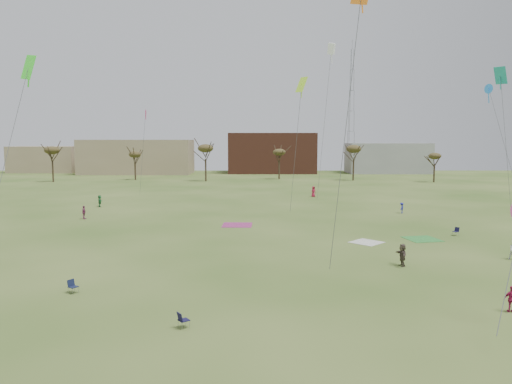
{
  "coord_description": "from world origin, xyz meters",
  "views": [
    {
      "loc": [
        -0.06,
        -27.63,
        9.73
      ],
      "look_at": [
        0.0,
        12.0,
        5.5
      ],
      "focal_mm": 33.74,
      "sensor_mm": 36.0,
      "label": 1
    }
  ],
  "objects_px": {
    "spectator_fore_a": "(512,299)",
    "camp_chair_center": "(184,323)",
    "camp_chair_left": "(73,289)",
    "camp_chair_right": "(456,233)",
    "radio_tower": "(351,110)"
  },
  "relations": [
    {
      "from": "camp_chair_right",
      "to": "radio_tower",
      "type": "height_order",
      "value": "radio_tower"
    },
    {
      "from": "camp_chair_center",
      "to": "camp_chair_right",
      "type": "relative_size",
      "value": 1.0
    },
    {
      "from": "camp_chair_center",
      "to": "radio_tower",
      "type": "bearing_deg",
      "value": -50.17
    },
    {
      "from": "camp_chair_right",
      "to": "radio_tower",
      "type": "relative_size",
      "value": 0.02
    },
    {
      "from": "spectator_fore_a",
      "to": "camp_chair_left",
      "type": "relative_size",
      "value": 1.75
    },
    {
      "from": "spectator_fore_a",
      "to": "camp_chair_center",
      "type": "distance_m",
      "value": 18.51
    },
    {
      "from": "camp_chair_center",
      "to": "camp_chair_right",
      "type": "height_order",
      "value": "same"
    },
    {
      "from": "camp_chair_center",
      "to": "radio_tower",
      "type": "height_order",
      "value": "radio_tower"
    },
    {
      "from": "camp_chair_left",
      "to": "camp_chair_right",
      "type": "xyz_separation_m",
      "value": [
        32.34,
        18.73,
        0.0
      ]
    },
    {
      "from": "camp_chair_right",
      "to": "radio_tower",
      "type": "distance_m",
      "value": 106.04
    },
    {
      "from": "camp_chair_left",
      "to": "camp_chair_right",
      "type": "height_order",
      "value": "same"
    },
    {
      "from": "radio_tower",
      "to": "camp_chair_left",
      "type": "bearing_deg",
      "value": -108.8
    },
    {
      "from": "camp_chair_left",
      "to": "camp_chair_right",
      "type": "relative_size",
      "value": 1.0
    },
    {
      "from": "radio_tower",
      "to": "camp_chair_center",
      "type": "bearing_deg",
      "value": -104.75
    },
    {
      "from": "spectator_fore_a",
      "to": "camp_chair_center",
      "type": "xyz_separation_m",
      "value": [
        -18.36,
        -2.3,
        -0.5
      ]
    }
  ]
}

